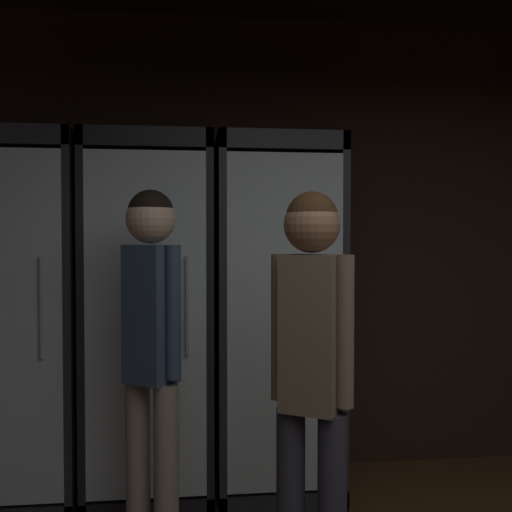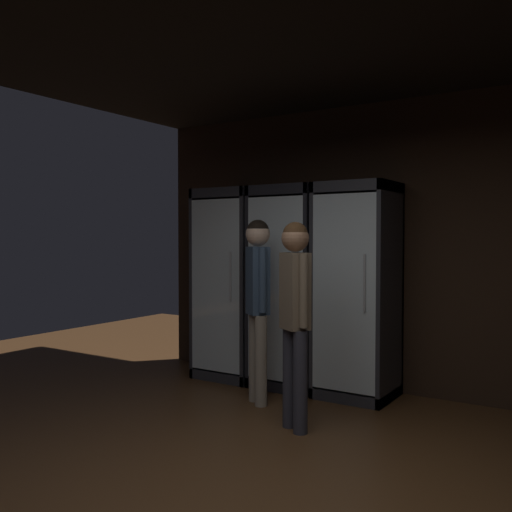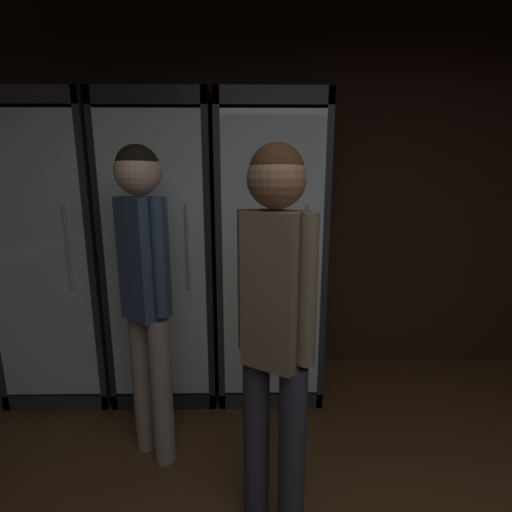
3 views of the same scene
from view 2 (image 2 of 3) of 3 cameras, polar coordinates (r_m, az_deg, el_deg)
The scene contains 7 objects.
wall_back at distance 5.54m, azimuth 16.72°, elevation 0.82°, with size 6.00×0.06×2.80m, color black.
ceiling_panel at distance 3.87m, azimuth 7.91°, elevation 22.03°, with size 6.00×8.00×0.06m, color black.
cooler_far_left at distance 6.13m, azimuth -2.11°, elevation -2.99°, with size 0.68×0.65×2.00m.
cooler_left at distance 5.75m, azimuth 3.70°, elevation -3.29°, with size 0.68×0.65×2.00m.
cooler_center at distance 5.45m, azimuth 10.27°, elevation -3.56°, with size 0.68×0.65×2.00m.
shopper_near at distance 4.41m, azimuth 3.94°, elevation -4.78°, with size 0.29×0.25×1.61m.
shopper_far at distance 5.10m, azimuth 0.18°, elevation -3.47°, with size 0.26×0.25×1.65m.
Camera 2 is at (1.54, -2.29, 1.50)m, focal length 39.98 mm.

